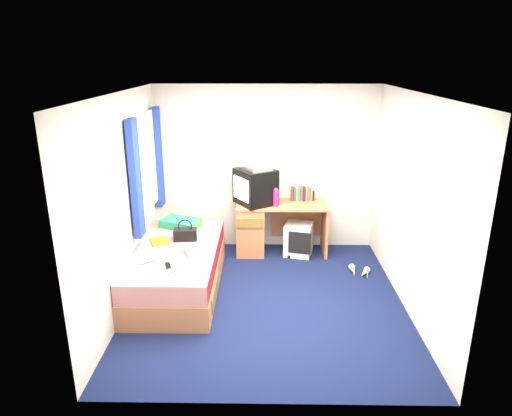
{
  "coord_description": "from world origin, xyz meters",
  "views": [
    {
      "loc": [
        -0.04,
        -4.8,
        2.76
      ],
      "look_at": [
        -0.13,
        0.7,
        0.93
      ],
      "focal_mm": 32.0,
      "sensor_mm": 36.0,
      "label": 1
    }
  ],
  "objects_px": {
    "pink_water_bottle": "(276,198)",
    "colour_swatch_fan": "(173,270)",
    "bed": "(178,268)",
    "remote_control": "(168,266)",
    "pillow": "(181,223)",
    "picture_frame": "(312,195)",
    "vcr": "(256,166)",
    "towel": "(199,249)",
    "crt_tv": "(255,186)",
    "handbag": "(185,234)",
    "storage_cube": "(299,239)",
    "water_bottle": "(148,259)",
    "magazine": "(160,241)",
    "desk": "(263,226)",
    "aerosol_can": "(275,196)",
    "white_heels": "(359,272)"
  },
  "relations": [
    {
      "from": "pillow",
      "to": "picture_frame",
      "type": "bearing_deg",
      "value": 18.16
    },
    {
      "from": "magazine",
      "to": "remote_control",
      "type": "distance_m",
      "value": 0.75
    },
    {
      "from": "remote_control",
      "to": "water_bottle",
      "type": "bearing_deg",
      "value": 138.37
    },
    {
      "from": "desk",
      "to": "remote_control",
      "type": "height_order",
      "value": "desk"
    },
    {
      "from": "crt_tv",
      "to": "colour_swatch_fan",
      "type": "xyz_separation_m",
      "value": [
        -0.87,
        -1.76,
        -0.46
      ]
    },
    {
      "from": "vcr",
      "to": "towel",
      "type": "distance_m",
      "value": 1.61
    },
    {
      "from": "bed",
      "to": "water_bottle",
      "type": "distance_m",
      "value": 0.57
    },
    {
      "from": "aerosol_can",
      "to": "white_heels",
      "type": "xyz_separation_m",
      "value": [
        1.11,
        -0.8,
        -0.8
      ]
    },
    {
      "from": "desk",
      "to": "magazine",
      "type": "xyz_separation_m",
      "value": [
        -1.3,
        -0.94,
        0.14
      ]
    },
    {
      "from": "vcr",
      "to": "handbag",
      "type": "bearing_deg",
      "value": -75.05
    },
    {
      "from": "crt_tv",
      "to": "handbag",
      "type": "xyz_separation_m",
      "value": [
        -0.87,
        -0.87,
        -0.38
      ]
    },
    {
      "from": "pillow",
      "to": "towel",
      "type": "distance_m",
      "value": 0.95
    },
    {
      "from": "storage_cube",
      "to": "water_bottle",
      "type": "xyz_separation_m",
      "value": [
        -1.83,
        -1.46,
        0.34
      ]
    },
    {
      "from": "desk",
      "to": "colour_swatch_fan",
      "type": "height_order",
      "value": "desk"
    },
    {
      "from": "crt_tv",
      "to": "vcr",
      "type": "distance_m",
      "value": 0.29
    },
    {
      "from": "handbag",
      "to": "remote_control",
      "type": "xyz_separation_m",
      "value": [
        -0.07,
        -0.78,
        -0.07
      ]
    },
    {
      "from": "bed",
      "to": "remote_control",
      "type": "distance_m",
      "value": 0.59
    },
    {
      "from": "white_heels",
      "to": "picture_frame",
      "type": "bearing_deg",
      "value": 121.13
    },
    {
      "from": "water_bottle",
      "to": "colour_swatch_fan",
      "type": "height_order",
      "value": "water_bottle"
    },
    {
      "from": "remote_control",
      "to": "crt_tv",
      "type": "bearing_deg",
      "value": 41.87
    },
    {
      "from": "magazine",
      "to": "pink_water_bottle",
      "type": "bearing_deg",
      "value": 28.75
    },
    {
      "from": "remote_control",
      "to": "vcr",
      "type": "bearing_deg",
      "value": 41.8
    },
    {
      "from": "vcr",
      "to": "pink_water_bottle",
      "type": "distance_m",
      "value": 0.53
    },
    {
      "from": "pillow",
      "to": "magazine",
      "type": "xyz_separation_m",
      "value": [
        -0.18,
        -0.53,
        -0.05
      ]
    },
    {
      "from": "storage_cube",
      "to": "handbag",
      "type": "bearing_deg",
      "value": -137.75
    },
    {
      "from": "vcr",
      "to": "colour_swatch_fan",
      "type": "height_order",
      "value": "vcr"
    },
    {
      "from": "bed",
      "to": "towel",
      "type": "distance_m",
      "value": 0.46
    },
    {
      "from": "picture_frame",
      "to": "pink_water_bottle",
      "type": "relative_size",
      "value": 0.59
    },
    {
      "from": "remote_control",
      "to": "pink_water_bottle",
      "type": "bearing_deg",
      "value": 32.57
    },
    {
      "from": "vcr",
      "to": "aerosol_can",
      "type": "bearing_deg",
      "value": 73.18
    },
    {
      "from": "vcr",
      "to": "remote_control",
      "type": "height_order",
      "value": "vcr"
    },
    {
      "from": "aerosol_can",
      "to": "remote_control",
      "type": "bearing_deg",
      "value": -125.43
    },
    {
      "from": "picture_frame",
      "to": "water_bottle",
      "type": "relative_size",
      "value": 0.7
    },
    {
      "from": "storage_cube",
      "to": "pink_water_bottle",
      "type": "height_order",
      "value": "pink_water_bottle"
    },
    {
      "from": "aerosol_can",
      "to": "pillow",
      "type": "bearing_deg",
      "value": -159.61
    },
    {
      "from": "pink_water_bottle",
      "to": "colour_swatch_fan",
      "type": "relative_size",
      "value": 1.08
    },
    {
      "from": "water_bottle",
      "to": "white_heels",
      "type": "distance_m",
      "value": 2.76
    },
    {
      "from": "bed",
      "to": "storage_cube",
      "type": "bearing_deg",
      "value": 33.84
    },
    {
      "from": "pillow",
      "to": "picture_frame",
      "type": "height_order",
      "value": "picture_frame"
    },
    {
      "from": "storage_cube",
      "to": "water_bottle",
      "type": "height_order",
      "value": "water_bottle"
    },
    {
      "from": "pink_water_bottle",
      "to": "aerosol_can",
      "type": "relative_size",
      "value": 1.26
    },
    {
      "from": "pillow",
      "to": "crt_tv",
      "type": "relative_size",
      "value": 0.74
    },
    {
      "from": "towel",
      "to": "storage_cube",
      "type": "bearing_deg",
      "value": 43.26
    },
    {
      "from": "aerosol_can",
      "to": "white_heels",
      "type": "bearing_deg",
      "value": -35.84
    },
    {
      "from": "vcr",
      "to": "pillow",
      "type": "bearing_deg",
      "value": -97.61
    },
    {
      "from": "handbag",
      "to": "magazine",
      "type": "bearing_deg",
      "value": -171.98
    },
    {
      "from": "handbag",
      "to": "magazine",
      "type": "xyz_separation_m",
      "value": [
        -0.32,
        -0.07,
        -0.07
      ]
    },
    {
      "from": "aerosol_can",
      "to": "handbag",
      "type": "bearing_deg",
      "value": -140.97
    },
    {
      "from": "crt_tv",
      "to": "towel",
      "type": "relative_size",
      "value": 2.35
    },
    {
      "from": "magazine",
      "to": "pillow",
      "type": "bearing_deg",
      "value": 71.61
    }
  ]
}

